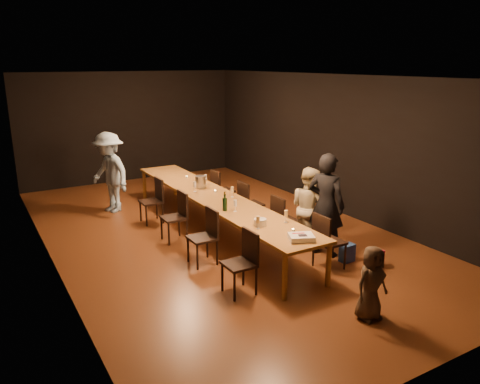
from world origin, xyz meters
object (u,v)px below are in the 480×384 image
table (214,198)px  chair_right_3 (223,190)px  ice_bucket (200,182)px  birthday_cake (301,237)px  woman_tan (308,207)px  woman_birthday (326,205)px  chair_left_1 (202,237)px  chair_left_2 (174,217)px  man_blue (110,173)px  chair_left_3 (151,201)px  chair_right_0 (330,241)px  chair_right_2 (251,203)px  champagne_bottle (225,201)px  chair_left_0 (239,263)px  chair_right_1 (286,220)px  plate_stack (260,222)px  child (371,283)px

table → chair_right_3: 1.49m
chair_right_3 → ice_bucket: (-0.80, -0.50, 0.41)m
birthday_cake → ice_bucket: (0.02, 3.40, 0.08)m
table → birthday_cake: (0.03, -2.70, 0.09)m
table → woman_tan: 1.86m
birthday_cake → chair_right_3: bearing=102.4°
woman_birthday → chair_left_1: bearing=45.1°
chair_left_2 → man_blue: man_blue is taller
chair_left_3 → chair_right_0: bearing=-154.7°
chair_right_0 → chair_right_2: same height
champagne_bottle → chair_left_1: bearing=-154.0°
chair_left_1 → chair_left_2: size_ratio=1.00×
chair_left_0 → woman_birthday: bearing=-76.7°
chair_right_1 → birthday_cake: chair_right_1 is taller
birthday_cake → plate_stack: (-0.18, 0.82, 0.02)m
chair_left_0 → plate_stack: 0.94m
man_blue → champagne_bottle: man_blue is taller
woman_tan → plate_stack: size_ratio=7.34×
woman_birthday → ice_bucket: (-1.10, 2.63, -0.03)m
plate_stack → table: bearing=85.3°
chair_right_0 → birthday_cake: (-0.82, -0.30, 0.33)m
chair_right_3 → chair_left_3: 1.70m
chair_left_3 → ice_bucket: ice_bucket is taller
chair_left_1 → woman_birthday: 2.17m
chair_left_2 → chair_left_3: (0.00, 1.20, 0.00)m
chair_left_0 → woman_tan: woman_tan is taller
table → chair_right_0: 2.56m
chair_right_2 → man_blue: man_blue is taller
chair_left_0 → chair_left_1: same height
man_blue → birthday_cake: 5.25m
plate_stack → chair_left_2: bearing=110.4°
chair_right_3 → chair_left_2: size_ratio=1.00×
chair_left_1 → woman_tan: 2.03m
chair_right_3 → chair_left_2: same height
woman_birthday → chair_left_0: bearing=78.4°
chair_right_0 → chair_left_3: size_ratio=1.00×
chair_right_1 → chair_left_3: size_ratio=1.00×
chair_right_1 → chair_right_3: (0.00, 2.40, 0.00)m
chair_right_0 → ice_bucket: 3.23m
chair_right_2 → ice_bucket: size_ratio=3.78×
plate_stack → chair_right_3: bearing=71.9°
chair_left_1 → man_blue: (-0.50, 3.57, 0.43)m
table → chair_left_3: (-0.85, 1.20, -0.24)m
chair_right_1 → chair_left_3: same height
chair_right_0 → chair_left_1: size_ratio=1.00×
chair_right_1 → chair_right_2: bearing=180.0°
woman_birthday → chair_right_0: bearing=122.7°
champagne_bottle → chair_right_1: bearing=-14.5°
chair_left_2 → child: bearing=-163.8°
chair_right_2 → man_blue: 3.26m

